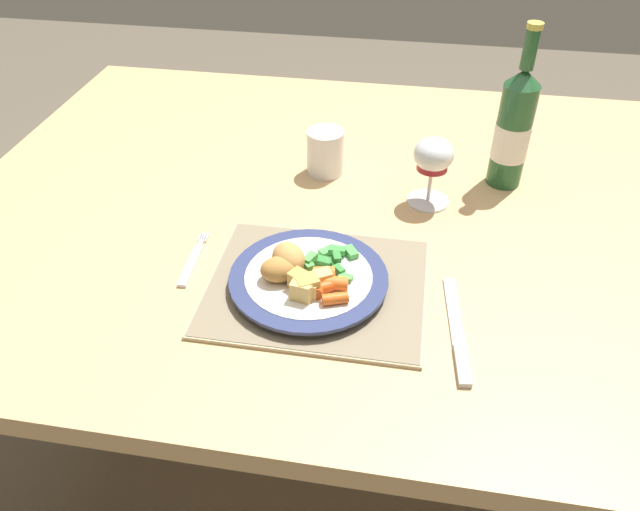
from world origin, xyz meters
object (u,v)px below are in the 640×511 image
(dinner_plate, at_px, (309,280))
(drinking_cup, at_px, (325,151))
(wine_glass, at_px, (433,159))
(dining_table, at_px, (362,236))
(bottle, at_px, (513,129))
(fork, at_px, (192,262))
(table_knife, at_px, (458,337))

(dinner_plate, xyz_separation_m, drinking_cup, (-0.03, 0.34, 0.03))
(wine_glass, bearing_deg, drinking_cup, 159.91)
(dining_table, bearing_deg, bottle, 25.25)
(dining_table, xyz_separation_m, dinner_plate, (-0.06, -0.25, 0.09))
(dinner_plate, height_order, fork, dinner_plate)
(drinking_cup, bearing_deg, wine_glass, -20.09)
(fork, distance_m, table_knife, 0.43)
(table_knife, bearing_deg, wine_glass, 98.79)
(dinner_plate, distance_m, fork, 0.20)
(table_knife, relative_size, wine_glass, 1.69)
(fork, height_order, table_knife, table_knife)
(wine_glass, relative_size, bottle, 0.42)
(table_knife, height_order, wine_glass, wine_glass)
(fork, bearing_deg, drinking_cup, 62.84)
(dinner_plate, bearing_deg, fork, 172.06)
(dining_table, bearing_deg, dinner_plate, -102.83)
(wine_glass, bearing_deg, table_knife, -81.21)
(dinner_plate, xyz_separation_m, fork, (-0.19, 0.03, -0.01))
(table_knife, bearing_deg, bottle, 78.88)
(wine_glass, height_order, drinking_cup, wine_glass)
(table_knife, relative_size, bottle, 0.72)
(fork, bearing_deg, table_knife, -13.11)
(dinner_plate, relative_size, fork, 1.74)
(dining_table, height_order, drinking_cup, drinking_cup)
(dinner_plate, relative_size, drinking_cup, 2.75)
(fork, distance_m, drinking_cup, 0.36)
(wine_glass, height_order, bottle, bottle)
(fork, relative_size, table_knife, 0.64)
(dinner_plate, height_order, bottle, bottle)
(fork, bearing_deg, bottle, 33.92)
(table_knife, distance_m, bottle, 0.46)
(table_knife, xyz_separation_m, drinking_cup, (-0.25, 0.41, 0.04))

